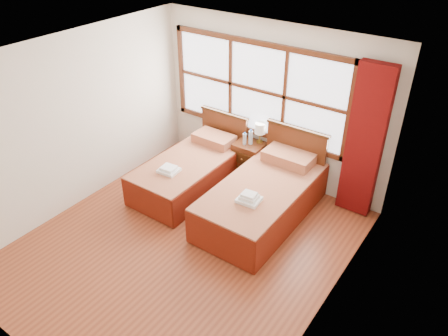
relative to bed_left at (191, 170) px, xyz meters
The scene contains 15 objects.
floor 1.49m from the bed_left, 55.17° to the right, with size 4.50×4.50×0.00m, color brown.
ceiling 2.72m from the bed_left, 55.17° to the right, with size 4.50×4.50×0.00m, color white.
wall_back 1.67m from the bed_left, 51.65° to the left, with size 4.00×4.00×0.00m, color silver.
wall_left 1.95m from the bed_left, 134.27° to the right, with size 4.50×4.50×0.00m, color silver.
wall_right 3.23m from the bed_left, 22.91° to the right, with size 4.50×4.50×0.00m, color silver.
window 1.68m from the bed_left, 60.12° to the left, with size 3.16×0.06×1.56m.
curtain 2.74m from the bed_left, 20.57° to the left, with size 0.50×0.16×2.30m, color #640B0A.
bed_left is the anchor object (origin of this frame).
bed_right 1.38m from the bed_left, ahead, with size 1.12×2.17×1.09m.
nightstand 1.01m from the bed_left, 52.42° to the left, with size 0.47×0.47×0.63m.
towels_left 0.57m from the bed_left, 91.87° to the right, with size 0.32×0.28×0.09m.
towels_right 1.56m from the bed_left, 19.62° to the right, with size 0.33×0.29×0.13m.
lamp 1.31m from the bed_left, 52.41° to the left, with size 0.18×0.18×0.35m.
bottle_near 1.01m from the bed_left, 52.54° to the left, with size 0.06×0.06×0.22m.
bottle_far 1.11m from the bed_left, 51.98° to the left, with size 0.07×0.07×0.26m.
Camera 1 is at (3.08, -3.43, 4.10)m, focal length 35.00 mm.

